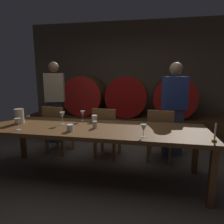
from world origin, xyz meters
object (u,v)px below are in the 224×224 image
object	(u,v)px
cup_center	(94,119)
pitcher	(19,116)
wine_barrel_right	(173,97)
chair_center	(106,131)
guest_right	(174,109)
wine_glass_far_left	(18,121)
cup_left	(70,128)
candle_center	(215,136)
dining_table	(95,131)
chair_right	(160,133)
wine_barrel_center	(128,96)
wine_glass_far_right	(144,128)
wine_glass_center_right	(83,114)
cup_right	(95,125)
wine_barrel_left	(87,95)
wine_glass_center_left	(62,115)
chair_left	(57,127)
guest_left	(55,102)

from	to	relation	value
cup_center	pitcher	bearing A→B (deg)	-164.93
wine_barrel_right	chair_center	distance (m)	2.26
wine_barrel_right	guest_right	distance (m)	1.49
guest_right	wine_glass_far_left	xyz separation A→B (m)	(-2.06, -1.32, 0.00)
cup_left	candle_center	bearing A→B (deg)	-2.84
dining_table	pitcher	xyz separation A→B (m)	(-1.14, 0.01, 0.16)
chair_right	wine_barrel_right	bearing A→B (deg)	-96.05
wine_barrel_center	dining_table	distance (m)	2.50
pitcher	wine_glass_far_right	bearing A→B (deg)	-9.94
chair_right	candle_center	bearing A→B (deg)	122.43
wine_barrel_center	wine_glass_center_right	bearing A→B (deg)	-101.59
candle_center	wine_glass_far_right	distance (m)	0.75
cup_left	cup_center	xyz separation A→B (m)	(0.17, 0.53, 0.01)
guest_right	cup_left	xyz separation A→B (m)	(-1.39, -1.25, -0.07)
guest_right	wine_glass_far_left	distance (m)	2.45
wine_barrel_center	wine_barrel_right	xyz separation A→B (m)	(1.12, 0.00, 0.00)
wine_barrel_center	cup_center	distance (m)	2.21
candle_center	guest_right	bearing A→B (deg)	101.41
wine_barrel_right	cup_right	xyz separation A→B (m)	(-1.27, -2.53, -0.12)
guest_right	cup_right	distance (m)	1.53
wine_barrel_left	dining_table	size ratio (longest dim) A/B	0.33
wine_glass_center_left	chair_left	bearing A→B (deg)	123.27
guest_left	cup_right	size ratio (longest dim) A/B	18.05
guest_left	candle_center	distance (m)	3.08
cup_center	chair_left	bearing A→B (deg)	153.97
chair_right	wine_glass_center_right	size ratio (longest dim) A/B	5.62
chair_left	wine_glass_far_left	xyz separation A→B (m)	(-0.02, -1.00, 0.35)
chair_center	pitcher	distance (m)	1.36
guest_left	chair_left	bearing A→B (deg)	99.75
wine_glass_center_left	wine_barrel_right	bearing A→B (deg)	53.69
cup_center	guest_left	bearing A→B (deg)	138.32
dining_table	cup_left	size ratio (longest dim) A/B	34.49
guest_right	wine_glass_center_left	world-z (taller)	guest_right
pitcher	wine_glass_far_left	distance (m)	0.38
chair_center	cup_center	bearing A→B (deg)	82.62
wine_barrel_center	wine_glass_center_right	xyz separation A→B (m)	(-0.45, -2.17, -0.05)
wine_barrel_right	wine_glass_center_left	size ratio (longest dim) A/B	5.52
guest_right	wine_barrel_left	bearing A→B (deg)	-51.17
chair_left	wine_glass_far_right	bearing A→B (deg)	155.67
wine_glass_far_left	wine_barrel_center	bearing A→B (deg)	68.60
wine_glass_far_left	cup_left	distance (m)	0.68
wine_barrel_center	pitcher	bearing A→B (deg)	-117.78
guest_left	guest_right	bearing A→B (deg)	155.42
chair_left	wine_glass_center_left	size ratio (longest dim) A/B	4.92
wine_barrel_right	guest_right	world-z (taller)	guest_right
dining_table	wine_glass_far_right	distance (m)	0.74
dining_table	wine_glass_center_right	size ratio (longest dim) A/B	18.82
wine_barrel_right	guest_right	bearing A→B (deg)	-95.92
cup_center	wine_barrel_center	bearing A→B (deg)	83.35
chair_left	candle_center	bearing A→B (deg)	164.48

